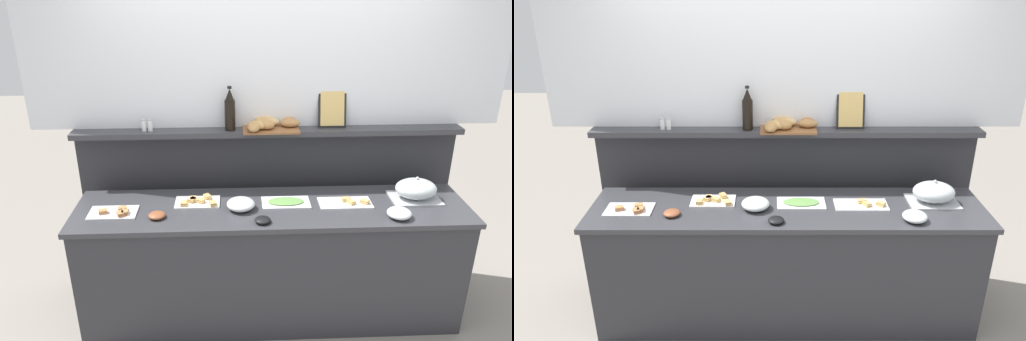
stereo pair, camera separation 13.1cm
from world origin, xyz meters
TOP-DOWN VIEW (x-y plane):
  - ground_plane at (0.00, 0.60)m, footprint 12.00×12.00m
  - buffet_counter at (0.00, 0.00)m, footprint 2.67×0.61m
  - back_ledge_unit at (0.00, 0.48)m, footprint 2.82×0.22m
  - upper_wall_panel at (0.00, 0.51)m, footprint 3.42×0.08m
  - sandwich_platter_front at (-0.51, 0.08)m, footprint 0.30×0.18m
  - sandwich_platter_rear at (0.51, 0.02)m, footprint 0.36×0.17m
  - sandwich_platter_side at (-1.05, -0.05)m, footprint 0.31×0.19m
  - cold_cuts_platter at (0.10, 0.04)m, footprint 0.33×0.18m
  - serving_cloche at (1.00, 0.07)m, footprint 0.34×0.24m
  - glass_bowl_large at (0.81, -0.19)m, footprint 0.16×0.16m
  - glass_bowl_medium at (-0.22, -0.03)m, footprint 0.19×0.19m
  - condiment_bowl_cream at (-0.76, -0.12)m, footprint 0.11×0.11m
  - condiment_bowl_red at (-0.08, -0.21)m, footprint 0.10×0.10m
  - wine_bottle_dark at (-0.28, 0.40)m, footprint 0.08×0.08m
  - salt_shaker at (-0.89, 0.41)m, footprint 0.03×0.03m
  - pepper_shaker at (-0.85, 0.41)m, footprint 0.03×0.03m
  - bread_basket at (-0.01, 0.41)m, footprint 0.41×0.32m
  - framed_picture at (0.46, 0.45)m, footprint 0.20×0.08m

SIDE VIEW (x-z plane):
  - ground_plane at x=0.00m, z-range 0.00..0.00m
  - buffet_counter at x=0.00m, z-range 0.00..0.90m
  - back_ledge_unit at x=0.00m, z-range 0.03..1.35m
  - sandwich_platter_rear at x=0.51m, z-range 0.89..0.93m
  - cold_cuts_platter at x=0.10m, z-range 0.90..0.92m
  - sandwich_platter_side at x=-1.05m, z-range 0.89..0.93m
  - sandwich_platter_front at x=-0.51m, z-range 0.89..0.93m
  - condiment_bowl_red at x=-0.08m, z-range 0.90..0.94m
  - condiment_bowl_cream at x=-0.76m, z-range 0.90..0.94m
  - glass_bowl_large at x=0.81m, z-range 0.90..0.96m
  - glass_bowl_medium at x=-0.22m, z-range 0.90..0.97m
  - serving_cloche at x=1.00m, z-range 0.89..1.06m
  - bread_basket at x=-0.01m, z-range 1.32..1.40m
  - salt_shaker at x=-0.89m, z-range 1.32..1.40m
  - pepper_shaker at x=-0.85m, z-range 1.32..1.40m
  - framed_picture at x=0.46m, z-range 1.32..1.59m
  - wine_bottle_dark at x=-0.28m, z-range 1.30..1.62m
  - upper_wall_panel at x=0.00m, z-range 1.32..2.60m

